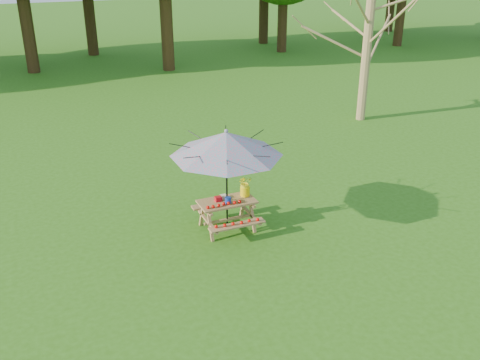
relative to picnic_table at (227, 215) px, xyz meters
name	(u,v)px	position (x,y,z in m)	size (l,w,h in m)	color
picnic_table	(227,215)	(0.00, 0.00, 0.00)	(1.20, 1.32, 0.67)	olive
patio_umbrella	(226,144)	(0.00, 0.00, 1.62)	(3.01, 3.01, 2.26)	black
produce_bins	(224,199)	(-0.07, 0.01, 0.40)	(0.29, 0.39, 0.13)	red
tomatoes_row	(224,204)	(-0.15, -0.18, 0.38)	(0.77, 0.13, 0.07)	red
flower_bucket	(245,185)	(0.46, 0.10, 0.59)	(0.30, 0.27, 0.46)	yellow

